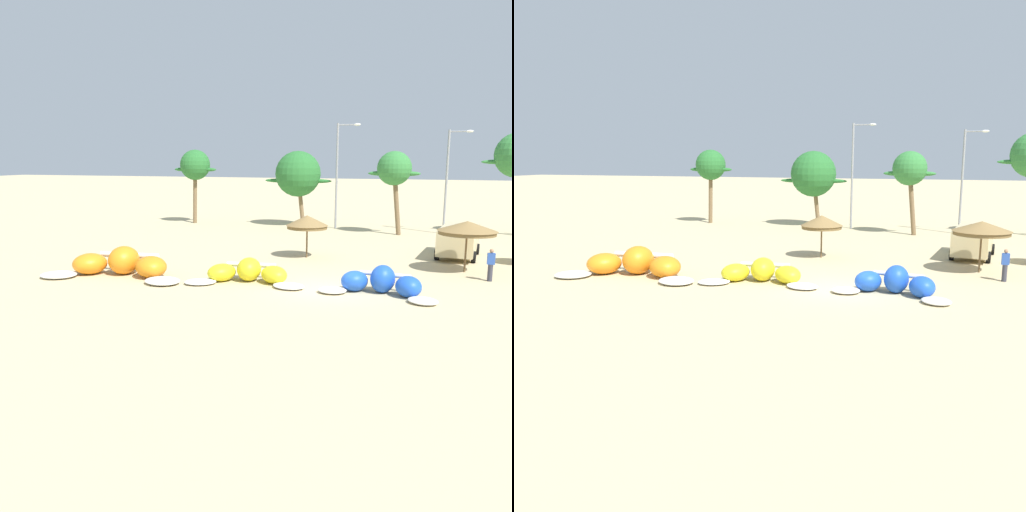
% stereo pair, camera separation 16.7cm
% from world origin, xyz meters
% --- Properties ---
extents(ground_plane, '(260.00, 260.00, 0.00)m').
position_xyz_m(ground_plane, '(0.00, 0.00, 0.00)').
color(ground_plane, '#C6B284').
extents(kite_far_left, '(7.92, 3.84, 1.47)m').
position_xyz_m(kite_far_left, '(-10.49, -0.31, 0.57)').
color(kite_far_left, white).
rests_on(kite_far_left, ground).
extents(kite_left, '(6.13, 3.16, 1.16)m').
position_xyz_m(kite_left, '(-3.76, 0.34, 0.44)').
color(kite_left, white).
rests_on(kite_left, ground).
extents(kite_left_of_center, '(5.50, 2.96, 1.26)m').
position_xyz_m(kite_left_of_center, '(2.66, -0.04, 0.48)').
color(kite_left_of_center, white).
rests_on(kite_left_of_center, ground).
extents(beach_umbrella_near_van, '(2.55, 2.55, 2.59)m').
position_xyz_m(beach_umbrella_near_van, '(-2.45, 7.66, 2.18)').
color(beach_umbrella_near_van, brown).
rests_on(beach_umbrella_near_van, ground).
extents(beach_umbrella_middle, '(3.06, 3.06, 2.74)m').
position_xyz_m(beach_umbrella_middle, '(6.50, 6.07, 2.38)').
color(beach_umbrella_middle, brown).
rests_on(beach_umbrella_middle, ground).
extents(parked_car_second, '(2.76, 5.13, 1.84)m').
position_xyz_m(parked_car_second, '(6.35, 10.71, 1.09)').
color(parked_car_second, beige).
rests_on(parked_car_second, ground).
extents(person_near_kites, '(0.36, 0.24, 1.62)m').
position_xyz_m(person_near_kites, '(7.56, 4.19, 0.82)').
color(person_near_kites, '#383842').
rests_on(person_near_kites, ground).
extents(palm_leftmost, '(4.14, 2.76, 6.72)m').
position_xyz_m(palm_leftmost, '(-16.07, 21.62, 5.24)').
color(palm_leftmost, brown).
rests_on(palm_leftmost, ground).
extents(palm_left, '(5.98, 3.98, 6.59)m').
position_xyz_m(palm_left, '(-6.58, 22.38, 4.56)').
color(palm_left, brown).
rests_on(palm_left, ground).
extents(palm_left_of_gap, '(3.98, 2.65, 6.51)m').
position_xyz_m(palm_left_of_gap, '(1.80, 19.40, 5.08)').
color(palm_left_of_gap, brown).
rests_on(palm_left_of_gap, ground).
extents(lamppost_west, '(1.97, 0.24, 8.84)m').
position_xyz_m(lamppost_west, '(-2.91, 21.82, 4.97)').
color(lamppost_west, gray).
rests_on(lamppost_west, ground).
extents(lamppost_west_center, '(1.84, 0.24, 8.14)m').
position_xyz_m(lamppost_west_center, '(5.88, 21.13, 4.60)').
color(lamppost_west_center, gray).
rests_on(lamppost_west_center, ground).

